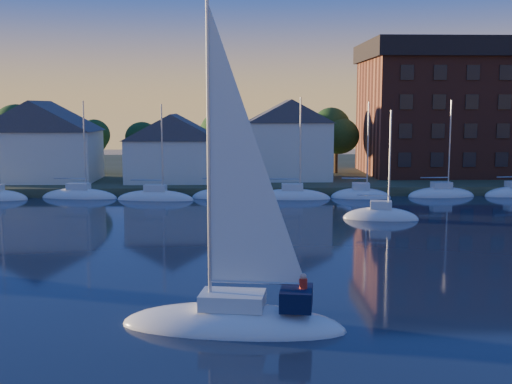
{
  "coord_description": "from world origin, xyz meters",
  "views": [
    {
      "loc": [
        1.29,
        -20.29,
        9.96
      ],
      "look_at": [
        2.71,
        22.0,
        4.3
      ],
      "focal_mm": 45.0,
      "sensor_mm": 36.0,
      "label": 1
    }
  ],
  "objects_px": {
    "hero_sailboat": "(236,314)",
    "clubhouse_east": "(289,139)",
    "condo_block": "(479,108)",
    "drifting_sailboat_right": "(381,218)",
    "clubhouse_west": "(42,140)",
    "clubhouse_centre": "(174,147)"
  },
  "relations": [
    {
      "from": "hero_sailboat",
      "to": "clubhouse_east",
      "type": "bearing_deg",
      "value": -88.64
    },
    {
      "from": "clubhouse_east",
      "to": "hero_sailboat",
      "type": "xyz_separation_m",
      "value": [
        -6.68,
        -51.33,
        -5.36
      ]
    },
    {
      "from": "condo_block",
      "to": "drifting_sailboat_right",
      "type": "distance_m",
      "value": 36.78
    },
    {
      "from": "clubhouse_west",
      "to": "drifting_sailboat_right",
      "type": "bearing_deg",
      "value": -31.86
    },
    {
      "from": "clubhouse_west",
      "to": "drifting_sailboat_right",
      "type": "distance_m",
      "value": 43.09
    },
    {
      "from": "hero_sailboat",
      "to": "drifting_sailboat_right",
      "type": "xyz_separation_m",
      "value": [
        12.94,
        27.8,
        -0.54
      ]
    },
    {
      "from": "clubhouse_west",
      "to": "condo_block",
      "type": "xyz_separation_m",
      "value": [
        56.0,
        6.95,
        3.86
      ]
    },
    {
      "from": "clubhouse_west",
      "to": "condo_block",
      "type": "relative_size",
      "value": 0.44
    },
    {
      "from": "clubhouse_centre",
      "to": "clubhouse_east",
      "type": "distance_m",
      "value": 14.17
    },
    {
      "from": "clubhouse_centre",
      "to": "clubhouse_east",
      "type": "xyz_separation_m",
      "value": [
        14.0,
        2.0,
        0.87
      ]
    },
    {
      "from": "clubhouse_east",
      "to": "hero_sailboat",
      "type": "bearing_deg",
      "value": -97.41
    },
    {
      "from": "condo_block",
      "to": "hero_sailboat",
      "type": "bearing_deg",
      "value": -119.71
    },
    {
      "from": "hero_sailboat",
      "to": "drifting_sailboat_right",
      "type": "bearing_deg",
      "value": -106.18
    },
    {
      "from": "clubhouse_west",
      "to": "condo_block",
      "type": "height_order",
      "value": "condo_block"
    },
    {
      "from": "condo_block",
      "to": "clubhouse_east",
      "type": "bearing_deg",
      "value": -167.11
    },
    {
      "from": "clubhouse_west",
      "to": "clubhouse_east",
      "type": "xyz_separation_m",
      "value": [
        30.0,
        1.0,
        0.07
      ]
    },
    {
      "from": "clubhouse_centre",
      "to": "drifting_sailboat_right",
      "type": "xyz_separation_m",
      "value": [
        20.26,
        -21.53,
        -5.04
      ]
    },
    {
      "from": "condo_block",
      "to": "drifting_sailboat_right",
      "type": "relative_size",
      "value": 2.88
    },
    {
      "from": "clubhouse_centre",
      "to": "condo_block",
      "type": "relative_size",
      "value": 0.37
    },
    {
      "from": "hero_sailboat",
      "to": "condo_block",
      "type": "bearing_deg",
      "value": -110.93
    },
    {
      "from": "clubhouse_east",
      "to": "drifting_sailboat_right",
      "type": "relative_size",
      "value": 0.98
    },
    {
      "from": "clubhouse_west",
      "to": "hero_sailboat",
      "type": "relative_size",
      "value": 0.87
    }
  ]
}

